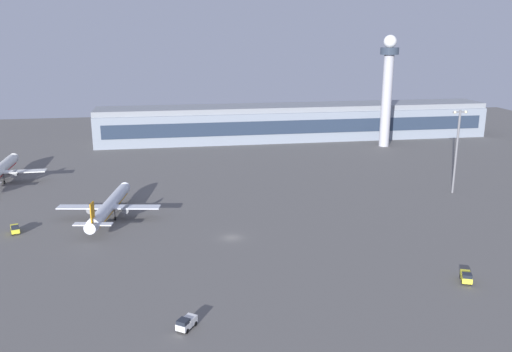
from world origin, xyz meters
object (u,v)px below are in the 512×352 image
Objects in this scene: baggage_tractor at (15,229)px; cargo_loader at (466,277)px; apron_light_east at (457,147)px; airplane_taxiway_distant at (109,206)px; maintenance_van at (186,323)px; control_tower at (388,84)px.

cargo_loader is at bearing 137.64° from baggage_tractor.
airplane_taxiway_distant is at bearing -176.33° from apron_light_east.
apron_light_east reaches higher than maintenance_van.
apron_light_east is (87.79, 68.14, 14.03)m from maintenance_van.
control_tower is 1.34× the size of airplane_taxiway_distant.
cargo_loader and baggage_tractor have the same top height.
control_tower is 10.66× the size of cargo_loader.
maintenance_van is (-94.45, -140.82, -26.60)m from control_tower.
airplane_taxiway_distant is 64.13m from maintenance_van.
cargo_loader is 58.59m from maintenance_van.
apron_light_east is at bearing -94.03° from cargo_loader.
baggage_tractor is 130.98m from apron_light_east.
apron_light_east is (129.40, 14.62, 14.03)m from baggage_tractor.
control_tower reaches higher than cargo_loader.
maintenance_van is at bearing -123.85° from control_tower.
control_tower is 10.73× the size of baggage_tractor.
control_tower is at bearing -82.80° from cargo_loader.
apron_light_east is (-6.66, -72.68, -12.57)m from control_tower.
baggage_tractor is at bearing -151.53° from airplane_taxiway_distant.
maintenance_van and baggage_tractor have the same top height.
apron_light_east is at bearing 168.31° from baggage_tractor.
airplane_taxiway_distant reaches higher than baggage_tractor.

